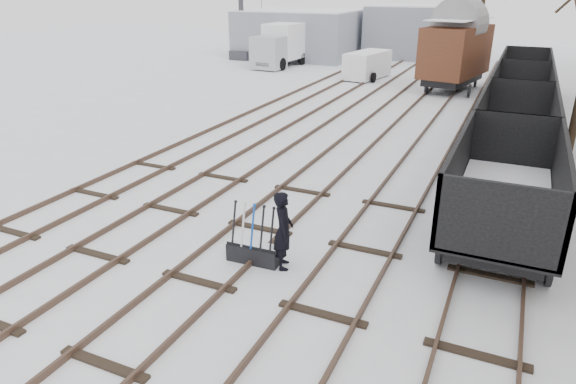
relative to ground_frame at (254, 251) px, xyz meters
name	(u,v)px	position (x,y,z in m)	size (l,w,h in m)	color
ground	(199,282)	(-0.70, -1.35, -0.28)	(120.00, 120.00, 0.00)	white
tracks	(369,132)	(-0.70, 12.33, -0.21)	(13.90, 52.00, 0.16)	black
shed_left	(300,34)	(-13.70, 34.65, 1.76)	(10.00, 8.00, 4.10)	gray
shed_right	(409,32)	(-4.70, 38.65, 1.96)	(7.00, 6.00, 4.50)	gray
ground_frame	(254,251)	(0.00, 0.00, 0.00)	(1.31, 0.46, 1.49)	black
worker	(283,230)	(0.75, 0.10, 0.68)	(0.70, 0.46, 1.92)	black
freight_wagon_a	(503,201)	(5.30, 3.91, 0.73)	(2.60, 6.51, 2.66)	black
freight_wagon_b	(513,139)	(5.30, 10.31, 0.73)	(2.60, 6.51, 2.66)	black
freight_wagon_c	(519,104)	(5.30, 16.71, 0.73)	(2.60, 6.51, 2.66)	black
freight_wagon_d	(523,82)	(5.30, 23.11, 0.73)	(2.60, 6.51, 2.66)	black
box_van_wagon	(456,49)	(1.25, 24.20, 2.23)	(4.08, 6.14, 4.31)	black
lorry	(285,44)	(-12.77, 29.41, 1.42)	(2.72, 7.43, 3.32)	black
panel_van	(367,65)	(-4.86, 26.18, 0.68)	(2.49, 4.46, 1.86)	white
crane	(243,32)	(-17.70, 31.38, 2.05)	(1.77, 5.15, 8.88)	#323237
tree_far_left	(461,28)	(-0.51, 40.65, 2.25)	(0.30, 0.30, 5.06)	black
tree_far_right	(482,13)	(1.84, 31.49, 4.03)	(0.30, 0.30, 8.63)	black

